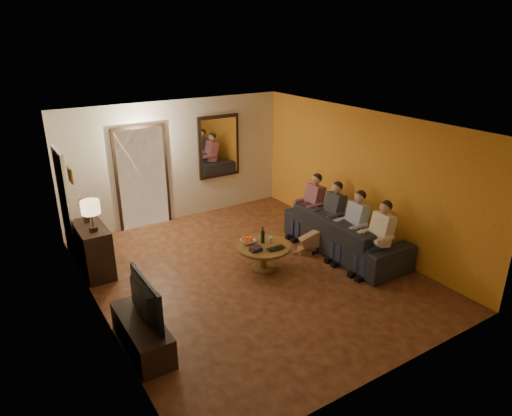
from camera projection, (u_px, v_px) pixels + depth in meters
floor at (251, 273)px, 7.92m from camera, size 5.00×6.00×0.01m
ceiling at (250, 124)px, 6.97m from camera, size 5.00×6.00×0.01m
back_wall at (177, 161)px, 9.80m from camera, size 5.00×0.02×2.60m
front_wall at (392, 284)px, 5.08m from camera, size 5.00×0.02×2.60m
left_wall at (94, 238)px, 6.19m from camera, size 0.02×6.00×2.60m
right_wall at (362, 178)px, 8.69m from camera, size 0.02×6.00×2.60m
orange_accent at (361, 178)px, 8.68m from camera, size 0.01×6.00×2.60m
kitchen_doorway at (142, 179)px, 9.48m from camera, size 1.00×0.06×2.10m
door_trim at (143, 179)px, 9.47m from camera, size 1.12×0.04×2.22m
fridge_glimpse at (154, 183)px, 9.66m from camera, size 0.45×0.03×1.70m
mirror_frame at (219, 147)px, 10.19m from camera, size 1.00×0.05×1.40m
mirror_glass at (219, 147)px, 10.17m from camera, size 0.86×0.02×1.26m
white_door at (65, 205)px, 8.13m from camera, size 0.06×0.85×2.04m
framed_art at (70, 175)px, 7.03m from camera, size 0.03×0.28×0.24m
art_canvas at (71, 175)px, 7.04m from camera, size 0.01×0.22×0.18m
dresser at (94, 250)px, 7.78m from camera, size 0.45×0.98×0.87m
table_lamp at (92, 216)px, 7.35m from camera, size 0.30×0.30×0.54m
flower_vase at (85, 210)px, 7.72m from camera, size 0.14×0.14×0.44m
tv_stand at (142, 334)px, 5.99m from camera, size 0.45×1.28×0.43m
tv at (139, 301)px, 5.80m from camera, size 1.03×0.13×0.59m
sofa at (345, 233)px, 8.58m from camera, size 2.57×1.03×0.75m
person_a at (378, 241)px, 7.74m from camera, size 0.60×0.40×1.20m
person_b at (353, 228)px, 8.21m from camera, size 0.60×0.40×1.20m
person_c at (331, 218)px, 8.68m from camera, size 0.60×0.40×1.20m
person_d at (311, 208)px, 9.15m from camera, size 0.60×0.40×1.20m
dog at (312, 239)px, 8.53m from camera, size 0.61×0.41×0.56m
coffee_table at (263, 257)px, 7.99m from camera, size 1.21×1.21×0.45m
bowl at (248, 242)px, 7.98m from camera, size 0.26×0.26×0.06m
oranges at (248, 238)px, 7.95m from camera, size 0.20×0.20×0.08m
wine_bottle at (263, 235)px, 7.95m from camera, size 0.07×0.07×0.31m
wine_glass at (270, 239)px, 8.01m from camera, size 0.06×0.06×0.10m
book_stack at (256, 249)px, 7.70m from camera, size 0.20×0.15×0.07m
laptop at (277, 249)px, 7.73m from camera, size 0.34×0.22×0.03m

